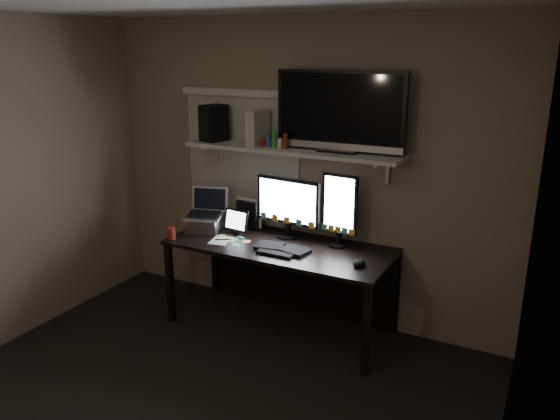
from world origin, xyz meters
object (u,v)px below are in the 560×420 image
Objects in this scene: tablet at (237,221)px; speaker at (214,123)px; keyboard at (282,248)px; game_console at (258,128)px; monitor_landscape at (288,207)px; laptop at (203,211)px; desk at (286,260)px; monitor_portrait at (340,210)px; mouse at (359,263)px; tv at (340,112)px; cup at (171,233)px.

speaker is at bearing 164.80° from tablet.
game_console is at bearing 142.24° from keyboard.
keyboard is 0.56m from tablet.
speaker is (-0.71, 0.00, 0.65)m from monitor_landscape.
laptop is 0.86m from game_console.
desk is at bearing 11.67° from tablet.
mouse is (0.29, -0.32, -0.27)m from monitor_portrait.
laptop is at bearing -76.51° from speaker.
game_console is at bearing 166.06° from desk.
monitor_landscape is at bearing 21.81° from tablet.
tv is at bearing 139.32° from mouse.
monitor_landscape is 2.08× the size of game_console.
tablet is at bearing -175.56° from desk.
laptop is at bearing -155.30° from tablet.
tablet is at bearing -167.22° from monitor_portrait.
cup is at bearing -167.74° from keyboard.
monitor_portrait reaches higher than laptop.
monitor_portrait is 4.83× the size of mouse.
mouse is (0.64, -0.02, 0.01)m from keyboard.
desk is at bearing -164.88° from tv.
keyboard is at bearing -134.70° from tv.
speaker reaches higher than game_console.
mouse is at bearing -48.90° from tv.
monitor_portrait is at bearing -45.03° from tv.
desk is 6.41× the size of game_console.
speaker is at bearing -174.63° from monitor_portrait.
game_console reaches higher than cup.
monitor_portrait is at bearing 14.61° from tablet.
desk is at bearing 25.71° from cup.
laptop is (-1.16, -0.20, -0.12)m from monitor_portrait.
monitor_landscape is 2.46× the size of tablet.
speaker is (-1.16, 0.00, 0.60)m from monitor_portrait.
tv is (-0.32, 0.35, 1.03)m from mouse.
keyboard is at bearing -31.43° from game_console.
monitor_landscape is at bearing 163.74° from mouse.
keyboard is 3.62× the size of mouse.
monitor_portrait is 0.76m from tv.
tablet reaches higher than cup.
tablet is 0.81m from game_console.
tablet is at bearing -8.27° from speaker.
cup reaches higher than mouse.
monitor_landscape is at bearing 7.52° from game_console.
game_console is at bearing 13.42° from speaker.
game_console is at bearing -173.73° from monitor_landscape.
monitor_portrait is 0.59× the size of tv.
tv is 0.71m from game_console.
tablet is 0.78× the size of speaker.
mouse reaches higher than keyboard.
tv is at bearing -4.62° from laptop.
game_console is at bearing -177.82° from tv.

